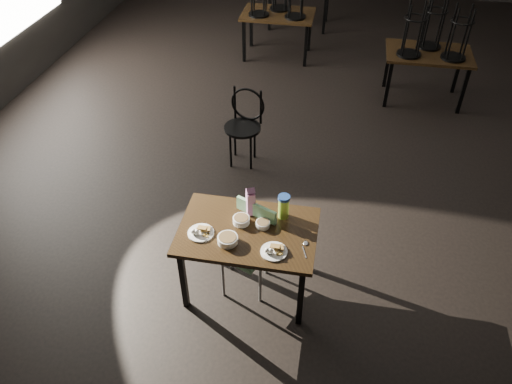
% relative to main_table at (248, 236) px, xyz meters
% --- Properties ---
extents(main_table, '(1.20, 0.80, 0.75)m').
position_rel_main_table_xyz_m(main_table, '(0.00, 0.00, 0.00)').
color(main_table, black).
rests_on(main_table, ground).
extents(plate_left, '(0.23, 0.23, 0.07)m').
position_rel_main_table_xyz_m(plate_left, '(-0.39, -0.12, 0.10)').
color(plate_left, white).
rests_on(plate_left, main_table).
extents(plate_right, '(0.22, 0.22, 0.07)m').
position_rel_main_table_xyz_m(plate_right, '(0.26, -0.22, 0.10)').
color(plate_right, white).
rests_on(plate_right, main_table).
extents(bowl_near, '(0.15, 0.15, 0.06)m').
position_rel_main_table_xyz_m(bowl_near, '(-0.07, 0.08, 0.11)').
color(bowl_near, white).
rests_on(bowl_near, main_table).
extents(bowl_far, '(0.12, 0.12, 0.05)m').
position_rel_main_table_xyz_m(bowl_far, '(0.12, 0.07, 0.11)').
color(bowl_far, white).
rests_on(bowl_far, main_table).
extents(bowl_big, '(0.17, 0.17, 0.06)m').
position_rel_main_table_xyz_m(bowl_big, '(-0.14, -0.17, 0.11)').
color(bowl_big, white).
rests_on(bowl_big, main_table).
extents(juice_carton, '(0.10, 0.10, 0.29)m').
position_rel_main_table_xyz_m(juice_carton, '(-0.02, 0.22, 0.21)').
color(juice_carton, '#971B74').
rests_on(juice_carton, main_table).
extents(water_bottle, '(0.12, 0.12, 0.23)m').
position_rel_main_table_xyz_m(water_bottle, '(0.28, 0.23, 0.20)').
color(water_bottle, '#A2CA3B').
rests_on(water_bottle, main_table).
extents(spoon, '(0.06, 0.20, 0.01)m').
position_rel_main_table_xyz_m(spoon, '(0.51, -0.09, 0.08)').
color(spoon, silver).
rests_on(spoon, main_table).
extents(bentwood_chair, '(0.47, 0.46, 0.94)m').
position_rel_main_table_xyz_m(bentwood_chair, '(-0.44, 2.04, -0.11)').
color(bentwood_chair, black).
rests_on(bentwood_chair, ground).
extents(school_chair, '(0.54, 0.54, 0.88)m').
position_rel_main_table_xyz_m(school_chair, '(-0.01, 0.09, -0.14)').
color(school_chair, '#79BD87').
rests_on(school_chair, ground).
extents(bg_table_left, '(1.20, 0.80, 1.48)m').
position_rel_main_table_xyz_m(bg_table_left, '(-0.49, 5.14, 0.11)').
color(bg_table_left, black).
rests_on(bg_table_left, ground).
extents(bg_table_right, '(1.20, 0.80, 1.48)m').
position_rel_main_table_xyz_m(bg_table_right, '(1.85, 4.01, 0.11)').
color(bg_table_right, black).
rests_on(bg_table_right, ground).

